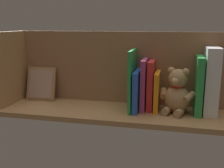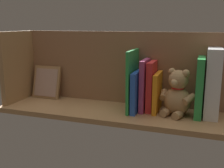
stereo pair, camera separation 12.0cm
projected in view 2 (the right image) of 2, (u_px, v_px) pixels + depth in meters
The scene contains 12 objects.
ground_plane at pixel (112, 112), 122.67cm from camera, with size 102.42×29.61×2.20cm, color #A87A4C.
shelf_back_panel at pixel (121, 68), 130.29cm from camera, with size 102.42×1.50×34.14cm, color #986847.
shelf_side_divider at pixel (18, 66), 134.30cm from camera, with size 2.40×23.61×34.14cm, color #A87A4C.
dictionary_thick_white at pixel (213, 83), 110.23cm from camera, with size 5.68×13.72×28.25cm, color white.
book_0 at pixel (200, 87), 111.74cm from camera, with size 2.91×14.91×24.46cm, color green.
teddy_bear at pixel (177, 95), 113.54cm from camera, with size 15.05×14.95×19.64cm.
book_1 at pixel (157, 92), 118.17cm from camera, with size 1.90×14.66×17.05cm, color orange.
book_2 at pixel (151, 86), 119.46cm from camera, with size 2.56×12.70×21.75cm, color red.
book_3 at pixel (145, 85), 119.69cm from camera, with size 2.04×14.01×22.56cm, color #B23F72.
book_4 at pixel (137, 91), 119.38cm from camera, with size 2.16×17.68×17.76cm, color blue.
book_5 at pixel (132, 81), 119.05cm from camera, with size 1.24×17.87×26.70cm, color green.
picture_frame_leaning at pixel (47, 82), 140.46cm from camera, with size 14.88×5.69×16.54cm.
Camera 2 is at (-37.99, 110.64, 37.88)cm, focal length 43.66 mm.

